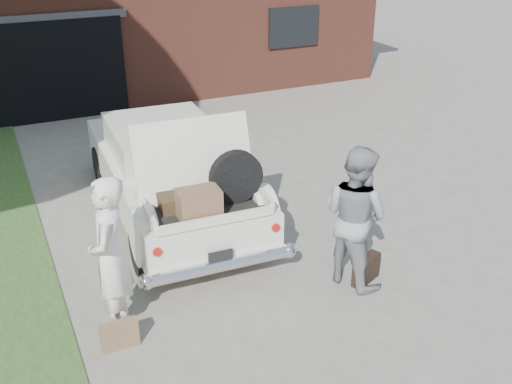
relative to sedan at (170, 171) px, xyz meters
name	(u,v)px	position (x,y,z in m)	size (l,w,h in m)	color
ground	(276,288)	(0.55, -2.58, -0.71)	(90.00, 90.00, 0.00)	gray
house	(123,13)	(1.53, 8.89, 0.96)	(12.80, 7.80, 3.30)	brown
sedan	(170,171)	(0.00, 0.00, 0.00)	(2.07, 4.88, 1.95)	silver
woman_left	(110,257)	(-1.45, -2.48, 0.23)	(0.69, 0.45, 1.88)	white
woman_right	(355,216)	(1.52, -2.80, 0.22)	(0.90, 0.70, 1.86)	gray
suitcase_left	(119,335)	(-1.52, -2.85, -0.55)	(0.41, 0.13, 0.32)	olive
suitcase_right	(366,269)	(1.67, -2.93, -0.53)	(0.46, 0.15, 0.36)	black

